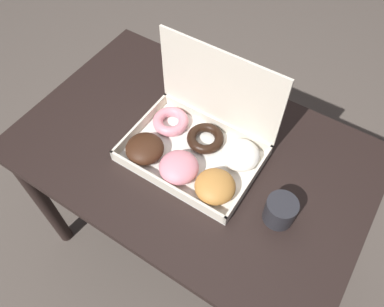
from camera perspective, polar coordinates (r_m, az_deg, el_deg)
ground_plane at (r=1.82m, az=0.04°, el=-12.74°), size 8.00×8.00×0.00m
dining_table at (r=1.28m, az=0.05°, el=-2.29°), size 1.11×0.73×0.72m
donut_box at (r=1.13m, az=0.58°, el=1.02°), size 0.41×0.30×0.31m
coffee_mug at (r=1.05m, az=13.31°, el=-8.44°), size 0.09×0.09×0.08m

